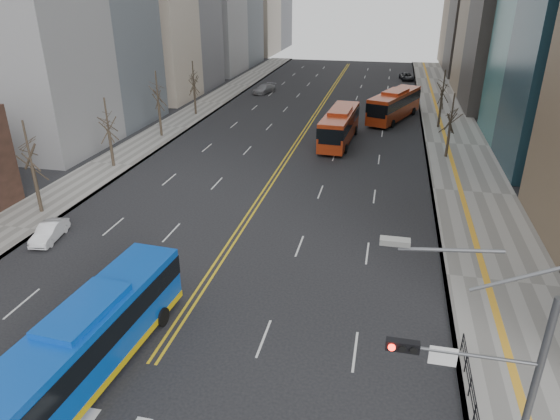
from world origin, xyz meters
name	(u,v)px	position (x,y,z in m)	size (l,w,h in m)	color
sidewalk_right	(456,144)	(17.50, 45.00, 0.07)	(7.00, 130.00, 0.15)	slate
sidewalk_left	(172,127)	(-16.50, 45.00, 0.07)	(5.00, 130.00, 0.15)	slate
centerline	(315,116)	(0.00, 55.00, 0.01)	(0.55, 100.00, 0.01)	gold
signal_mast	(488,374)	(13.77, 2.00, 4.86)	(5.37, 0.37, 9.39)	slate
pedestrian_railing	(470,384)	(14.30, 6.00, 0.82)	(0.06, 6.06, 1.02)	black
street_trees	(212,112)	(-7.18, 34.55, 4.87)	(35.20, 47.20, 7.60)	#2D241B
blue_bus	(89,338)	(-2.30, 4.00, 1.91)	(3.49, 12.71, 3.65)	#0B44B1
red_bus_near	(340,124)	(4.60, 43.14, 2.10)	(3.53, 12.12, 3.78)	#A62F11
red_bus_far	(394,103)	(10.47, 55.14, 2.15)	(6.87, 12.53, 3.87)	#A62F11
car_white	(49,232)	(-12.50, 15.14, 0.61)	(1.29, 3.70, 1.22)	silver
car_dark_mid	(382,113)	(8.96, 55.66, 0.74)	(1.74, 4.34, 1.48)	black
car_silver	(264,89)	(-10.50, 68.60, 0.72)	(2.01, 4.95, 1.44)	#97979C
car_dark_far	(407,77)	(12.50, 86.24, 0.65)	(2.14, 4.64, 1.29)	black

